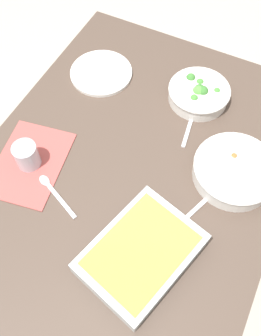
{
  "coord_description": "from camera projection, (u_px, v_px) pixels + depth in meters",
  "views": [
    {
      "loc": [
        -0.52,
        -0.26,
        1.72
      ],
      "look_at": [
        0.0,
        0.0,
        0.74
      ],
      "focal_mm": 40.17,
      "sensor_mm": 36.0,
      "label": 1
    }
  ],
  "objects": [
    {
      "name": "side_plate",
      "position": [
        101.0,
        73.0,
        1.33
      ],
      "size": [
        0.22,
        0.22,
        0.01
      ],
      "primitive_type": "cylinder",
      "color": "white",
      "rests_on": "dining_table"
    },
    {
      "name": "ground_plane",
      "position": [
        130.0,
        247.0,
        1.78
      ],
      "size": [
        6.0,
        6.0,
        0.0
      ],
      "primitive_type": "plane",
      "color": "#B2A899"
    },
    {
      "name": "baking_dish",
      "position": [
        141.0,
        253.0,
        0.97
      ],
      "size": [
        0.35,
        0.29,
        0.06
      ],
      "color": "silver",
      "rests_on": "dining_table"
    },
    {
      "name": "spoon_by_broccoli",
      "position": [
        191.0,
        120.0,
        1.23
      ],
      "size": [
        0.18,
        0.05,
        0.01
      ],
      "color": "silver",
      "rests_on": "dining_table"
    },
    {
      "name": "spoon_spare",
      "position": [
        53.0,
        190.0,
        1.1
      ],
      "size": [
        0.09,
        0.17,
        0.01
      ],
      "color": "silver",
      "rests_on": "dining_table"
    },
    {
      "name": "dining_table",
      "position": [
        130.0,
        182.0,
        1.22
      ],
      "size": [
        1.2,
        0.9,
        0.74
      ],
      "color": "#4C3D33",
      "rests_on": "ground_plane"
    },
    {
      "name": "broccoli_bowl",
      "position": [
        199.0,
        93.0,
        1.25
      ],
      "size": [
        0.21,
        0.21,
        0.07
      ],
      "color": "silver",
      "rests_on": "dining_table"
    },
    {
      "name": "spoon_by_stew",
      "position": [
        228.0,
        163.0,
        1.14
      ],
      "size": [
        0.15,
        0.12,
        0.01
      ],
      "color": "silver",
      "rests_on": "dining_table"
    },
    {
      "name": "fork_on_table",
      "position": [
        191.0,
        214.0,
        1.06
      ],
      "size": [
        0.17,
        0.08,
        0.01
      ],
      "color": "silver",
      "rests_on": "dining_table"
    },
    {
      "name": "stew_bowl",
      "position": [
        235.0,
        170.0,
        1.1
      ],
      "size": [
        0.25,
        0.25,
        0.06
      ],
      "color": "silver",
      "rests_on": "dining_table"
    },
    {
      "name": "drink_cup",
      "position": [
        27.0,
        157.0,
        1.12
      ],
      "size": [
        0.07,
        0.07,
        0.08
      ],
      "color": "#B2BCC6",
      "rests_on": "dining_table"
    },
    {
      "name": "placemat",
      "position": [
        30.0,
        163.0,
        1.15
      ],
      "size": [
        0.31,
        0.25,
        0.0
      ],
      "primitive_type": "cube",
      "rotation": [
        0.0,
        0.0,
        0.18
      ],
      "color": "#B24C47",
      "rests_on": "dining_table"
    }
  ]
}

